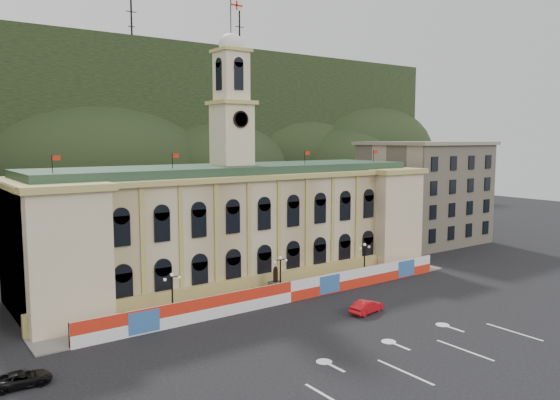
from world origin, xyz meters
TOP-DOWN VIEW (x-y plane):
  - ground at (0.00, 0.00)m, footprint 260.00×260.00m
  - lane_markings at (0.00, -5.00)m, footprint 26.00×10.00m
  - hill_ridge at (0.03, 121.99)m, footprint 230.00×80.00m
  - city_hall at (0.00, 27.63)m, footprint 56.20×17.60m
  - side_building_right at (43.00, 30.93)m, footprint 21.00×17.00m
  - hoarding_fence at (0.06, 15.07)m, footprint 50.00×0.44m
  - pavement at (0.00, 17.75)m, footprint 56.00×5.50m
  - statue at (0.00, 18.00)m, footprint 1.40×1.40m
  - lamp_left at (-14.00, 17.00)m, footprint 1.96×0.44m
  - lamp_center at (0.00, 17.00)m, footprint 1.96×0.44m
  - lamp_right at (14.00, 17.00)m, footprint 1.96×0.44m
  - red_sedan at (4.39, 6.84)m, footprint 2.92×4.89m
  - black_suv at (-30.00, 9.58)m, footprint 2.70×4.65m

SIDE VIEW (x-z plane):
  - ground at x=0.00m, z-range 0.00..0.00m
  - lane_markings at x=0.00m, z-range -0.01..0.01m
  - pavement at x=0.00m, z-range 0.00..0.16m
  - black_suv at x=-30.00m, z-range 0.00..1.20m
  - red_sedan at x=4.39m, z-range 0.00..1.45m
  - statue at x=0.00m, z-range -0.67..3.05m
  - hoarding_fence at x=0.06m, z-range 0.00..2.50m
  - lamp_left at x=-14.00m, z-range 0.50..5.65m
  - lamp_center at x=0.00m, z-range 0.50..5.65m
  - lamp_right at x=14.00m, z-range 0.50..5.65m
  - city_hall at x=0.00m, z-range -10.70..26.40m
  - side_building_right at x=43.00m, z-range 0.03..18.63m
  - hill_ridge at x=0.03m, z-range -12.52..51.48m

